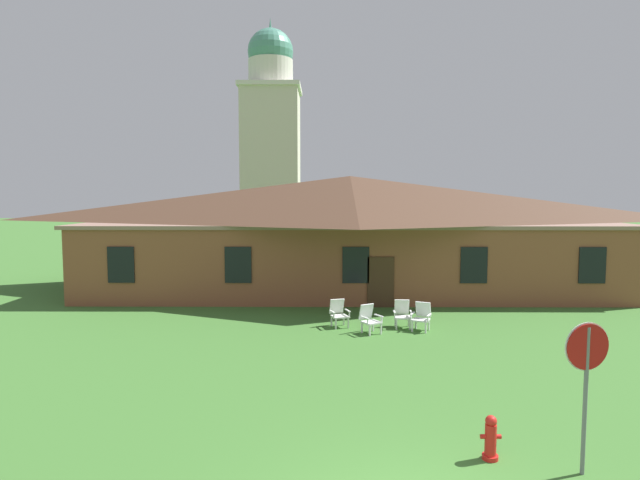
% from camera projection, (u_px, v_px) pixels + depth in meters
% --- Properties ---
extents(brick_building, '(25.19, 10.40, 5.59)m').
position_uv_depth(brick_building, '(350.00, 231.00, 26.38)').
color(brick_building, brown).
rests_on(brick_building, ground).
extents(dome_tower, '(5.18, 5.18, 19.65)m').
position_uv_depth(dome_tower, '(271.00, 145.00, 45.14)').
color(dome_tower, beige).
rests_on(dome_tower, ground).
extents(stop_sign, '(0.79, 0.20, 2.56)m').
position_uv_depth(stop_sign, '(587.00, 367.00, 8.51)').
color(stop_sign, slate).
rests_on(stop_sign, ground).
extents(lawn_chair_by_porch, '(0.76, 0.81, 0.96)m').
position_uv_depth(lawn_chair_by_porch, '(339.00, 312.00, 18.39)').
color(lawn_chair_by_porch, silver).
rests_on(lawn_chair_by_porch, ground).
extents(lawn_chair_near_door, '(0.83, 0.86, 0.96)m').
position_uv_depth(lawn_chair_near_door, '(369.00, 318.00, 17.54)').
color(lawn_chair_near_door, white).
rests_on(lawn_chair_near_door, ground).
extents(lawn_chair_left_end, '(0.66, 0.69, 0.96)m').
position_uv_depth(lawn_chair_left_end, '(402.00, 313.00, 18.29)').
color(lawn_chair_left_end, silver).
rests_on(lawn_chair_left_end, ground).
extents(lawn_chair_middle, '(0.80, 0.84, 0.96)m').
position_uv_depth(lawn_chair_middle, '(422.00, 316.00, 17.89)').
color(lawn_chair_middle, white).
rests_on(lawn_chair_middle, ground).
extents(fire_hydrant, '(0.36, 0.28, 0.79)m').
position_uv_depth(fire_hydrant, '(491.00, 438.00, 9.11)').
color(fire_hydrant, red).
rests_on(fire_hydrant, ground).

